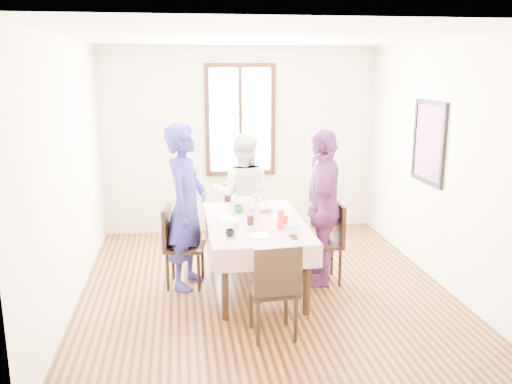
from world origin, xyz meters
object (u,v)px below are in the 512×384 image
dining_table (255,255)px  person_far (243,195)px  chair_near (273,289)px  person_left (186,207)px  chair_left (185,246)px  chair_far (243,220)px  chair_right (322,243)px  person_right (321,207)px

dining_table → person_far: (0.00, 1.11, 0.42)m
chair_near → person_left: person_left is taller
person_left → chair_near: bearing=-128.9°
chair_near → chair_left: bearing=117.5°
dining_table → person_left: 0.93m
dining_table → chair_far: chair_far is taller
chair_left → person_left: bearing=99.5°
chair_far → dining_table: bearing=85.3°
chair_left → chair_right: same height
chair_near → person_left: size_ratio=0.50×
person_right → chair_left: bearing=-75.2°
chair_far → person_far: (-0.00, -0.02, 0.34)m
chair_far → person_right: 1.38m
chair_left → person_right: person_right is taller
chair_left → chair_right: (1.54, -0.10, 0.00)m
chair_right → person_far: person_far is taller
chair_left → person_left: person_left is taller
person_right → chair_near: bearing=-13.7°
person_left → chair_right: bearing=-73.1°
dining_table → chair_right: (0.77, 0.05, 0.08)m
chair_right → chair_far: 1.33m
chair_near → person_left: (-0.75, 1.28, 0.46)m
chair_left → chair_near: size_ratio=1.00×
dining_table → chair_near: (-0.00, -1.13, 0.08)m
chair_right → person_left: 1.59m
person_right → chair_right: bearing=108.7°
chair_near → person_far: (0.00, 2.24, 0.34)m
chair_right → chair_far: same height
person_left → dining_table: bearing=-80.8°
chair_left → person_right: bearing=95.6°
chair_far → chair_near: same height
dining_table → chair_left: bearing=168.7°
chair_far → person_left: bearing=47.7°
chair_near → dining_table: bearing=86.5°
chair_left → chair_near: (0.77, -1.28, 0.00)m
chair_far → person_left: 1.31m
chair_left → chair_right: bearing=95.7°
dining_table → chair_near: chair_near is taller
chair_near → person_right: person_right is taller
chair_far → person_left: person_left is taller
person_left → chair_far: bearing=-16.8°
chair_near → person_right: size_ratio=0.52×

